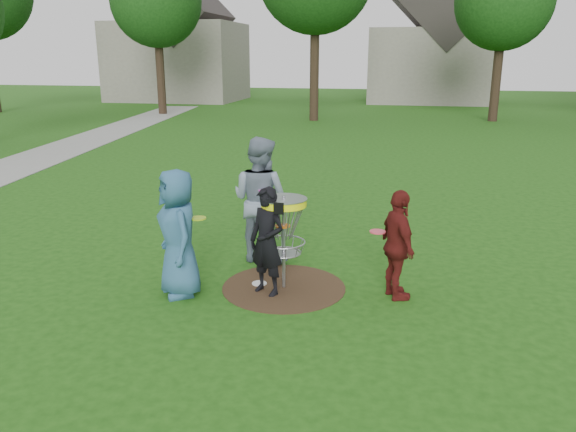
% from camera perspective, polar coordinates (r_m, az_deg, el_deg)
% --- Properties ---
extents(ground, '(100.00, 100.00, 0.00)m').
position_cam_1_polar(ground, '(8.25, -0.42, -7.26)').
color(ground, '#19470F').
rests_on(ground, ground).
extents(dirt_patch, '(1.80, 1.80, 0.01)m').
position_cam_1_polar(dirt_patch, '(8.25, -0.42, -7.23)').
color(dirt_patch, '#47331E').
rests_on(dirt_patch, ground).
extents(concrete_path, '(7.75, 39.92, 0.02)m').
position_cam_1_polar(concrete_path, '(19.55, -25.04, 4.97)').
color(concrete_path, '#9E9E99').
rests_on(concrete_path, ground).
extents(player_blue, '(0.98, 1.05, 1.80)m').
position_cam_1_polar(player_blue, '(7.88, -11.08, -1.72)').
color(player_blue, '#2D5A7D').
rests_on(player_blue, ground).
extents(player_black, '(0.67, 0.58, 1.54)m').
position_cam_1_polar(player_black, '(7.80, -2.15, -2.62)').
color(player_black, black).
rests_on(player_black, ground).
extents(player_grey, '(1.19, 1.06, 2.04)m').
position_cam_1_polar(player_grey, '(9.04, -2.86, 1.65)').
color(player_grey, gray).
rests_on(player_grey, ground).
extents(player_maroon, '(0.71, 0.98, 1.54)m').
position_cam_1_polar(player_maroon, '(7.79, 11.09, -2.93)').
color(player_maroon, '#5D1715').
rests_on(player_maroon, ground).
extents(disc_on_grass, '(0.22, 0.22, 0.02)m').
position_cam_1_polar(disc_on_grass, '(8.37, -2.93, -6.87)').
color(disc_on_grass, white).
rests_on(disc_on_grass, ground).
extents(disc_golf_basket, '(0.66, 0.67, 1.38)m').
position_cam_1_polar(disc_golf_basket, '(7.90, -0.44, -0.46)').
color(disc_golf_basket, '#9EA0A5').
rests_on(disc_golf_basket, ground).
extents(held_discs, '(2.65, 1.45, 0.32)m').
position_cam_1_polar(held_discs, '(8.00, -0.81, 0.05)').
color(held_discs, '#A2CC16').
rests_on(held_discs, ground).
extents(house_row, '(44.50, 10.65, 11.62)m').
position_cam_1_polar(house_row, '(40.61, 16.86, 16.65)').
color(house_row, gray).
rests_on(house_row, ground).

